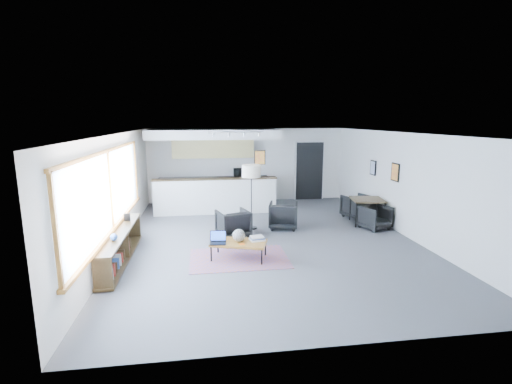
{
  "coord_description": "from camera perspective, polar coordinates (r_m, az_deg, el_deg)",
  "views": [
    {
      "loc": [
        -1.54,
        -8.68,
        2.93
      ],
      "look_at": [
        -0.25,
        0.4,
        1.12
      ],
      "focal_mm": 26.0,
      "sensor_mm": 36.0,
      "label": 1
    }
  ],
  "objects": [
    {
      "name": "room",
      "position": [
        8.97,
        1.94,
        0.69
      ],
      "size": [
        7.02,
        9.02,
        2.62
      ],
      "color": "#4D4D50",
      "rests_on": "ground"
    },
    {
      "name": "window",
      "position": [
        8.15,
        -21.58,
        -0.05
      ],
      "size": [
        0.1,
        5.95,
        1.66
      ],
      "color": "#8CBFFF",
      "rests_on": "room"
    },
    {
      "name": "console",
      "position": [
        8.26,
        -20.14,
        -7.93
      ],
      "size": [
        0.35,
        3.0,
        0.8
      ],
      "color": "#2F2210",
      "rests_on": "floor"
    },
    {
      "name": "kitchenette",
      "position": [
        12.49,
        -6.47,
        3.96
      ],
      "size": [
        4.2,
        1.96,
        2.6
      ],
      "color": "white",
      "rests_on": "floor"
    },
    {
      "name": "doorway",
      "position": [
        13.78,
        8.18,
        3.32
      ],
      "size": [
        1.1,
        0.12,
        2.15
      ],
      "color": "black",
      "rests_on": "room"
    },
    {
      "name": "track_light",
      "position": [
        10.93,
        -3.13,
        9.04
      ],
      "size": [
        1.6,
        0.07,
        0.15
      ],
      "color": "silver",
      "rests_on": "room"
    },
    {
      "name": "wall_art_lower",
      "position": [
        10.46,
        20.62,
        2.87
      ],
      "size": [
        0.03,
        0.38,
        0.48
      ],
      "color": "black",
      "rests_on": "room"
    },
    {
      "name": "wall_art_upper",
      "position": [
        11.62,
        17.56,
        3.58
      ],
      "size": [
        0.03,
        0.34,
        0.44
      ],
      "color": "black",
      "rests_on": "room"
    },
    {
      "name": "kilim_rug",
      "position": [
        8.05,
        -2.63,
        -10.16
      ],
      "size": [
        2.08,
        1.42,
        0.01
      ],
      "rotation": [
        0.0,
        0.0,
        0.0
      ],
      "color": "#6D4253",
      "rests_on": "floor"
    },
    {
      "name": "coffee_table",
      "position": [
        7.93,
        -2.65,
        -7.85
      ],
      "size": [
        1.29,
        0.94,
        0.38
      ],
      "rotation": [
        0.0,
        0.0,
        -0.31
      ],
      "color": "brown",
      "rests_on": "floor"
    },
    {
      "name": "laptop",
      "position": [
        7.87,
        -5.85,
        -7.27
      ],
      "size": [
        0.36,
        0.31,
        0.24
      ],
      "rotation": [
        0.0,
        0.0,
        -0.1
      ],
      "color": "black",
      "rests_on": "coffee_table"
    },
    {
      "name": "ceramic_pot",
      "position": [
        7.9,
        -2.65,
        -6.68
      ],
      "size": [
        0.27,
        0.27,
        0.27
      ],
      "rotation": [
        0.0,
        0.0,
        -0.21
      ],
      "color": "gray",
      "rests_on": "coffee_table"
    },
    {
      "name": "book_stack",
      "position": [
        7.99,
        0.18,
        -7.13
      ],
      "size": [
        0.35,
        0.3,
        0.1
      ],
      "rotation": [
        0.0,
        0.0,
        0.18
      ],
      "color": "silver",
      "rests_on": "coffee_table"
    },
    {
      "name": "coaster",
      "position": [
        7.76,
        -2.19,
        -8.01
      ],
      "size": [
        0.13,
        0.13,
        0.01
      ],
      "rotation": [
        0.0,
        0.0,
        0.18
      ],
      "color": "#E5590C",
      "rests_on": "coffee_table"
    },
    {
      "name": "armchair_left",
      "position": [
        9.36,
        -3.53,
        -4.67
      ],
      "size": [
        0.9,
        0.87,
        0.76
      ],
      "primitive_type": "imported",
      "rotation": [
        0.0,
        0.0,
        3.42
      ],
      "color": "black",
      "rests_on": "floor"
    },
    {
      "name": "armchair_right",
      "position": [
        10.11,
        4.24,
        -3.42
      ],
      "size": [
        0.91,
        0.88,
        0.78
      ],
      "primitive_type": "imported",
      "rotation": [
        0.0,
        0.0,
        2.88
      ],
      "color": "black",
      "rests_on": "floor"
    },
    {
      "name": "floor_lamp",
      "position": [
        9.82,
        -0.72,
        2.87
      ],
      "size": [
        0.59,
        0.59,
        1.74
      ],
      "rotation": [
        0.0,
        0.0,
        0.19
      ],
      "color": "black",
      "rests_on": "floor"
    },
    {
      "name": "dining_table",
      "position": [
        10.89,
        16.75,
        -1.35
      ],
      "size": [
        0.99,
        0.99,
        0.72
      ],
      "rotation": [
        0.0,
        0.0,
        -0.17
      ],
      "color": "#2F2210",
      "rests_on": "floor"
    },
    {
      "name": "dining_chair_near",
      "position": [
        10.52,
        17.82,
        -3.84
      ],
      "size": [
        0.75,
        0.73,
        0.61
      ],
      "primitive_type": "imported",
      "rotation": [
        0.0,
        0.0,
        0.36
      ],
      "color": "black",
      "rests_on": "floor"
    },
    {
      "name": "dining_chair_far",
      "position": [
        11.54,
        15.33,
        -2.27
      ],
      "size": [
        0.8,
        0.77,
        0.66
      ],
      "primitive_type": "imported",
      "rotation": [
        0.0,
        0.0,
        3.48
      ],
      "color": "black",
      "rests_on": "floor"
    },
    {
      "name": "microwave",
      "position": [
        13.03,
        -2.25,
        3.14
      ],
      "size": [
        0.55,
        0.32,
        0.36
      ],
      "primitive_type": "imported",
      "rotation": [
        0.0,
        0.0,
        0.04
      ],
      "color": "black",
      "rests_on": "kitchenette"
    }
  ]
}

